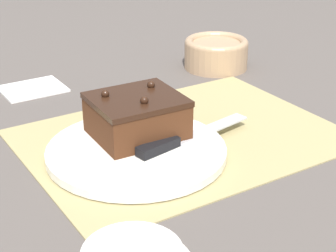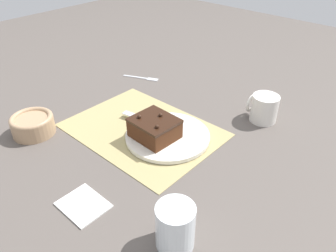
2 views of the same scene
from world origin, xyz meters
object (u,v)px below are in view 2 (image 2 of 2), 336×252
Objects in this scene: dessert_fork at (144,78)px; serving_knife at (159,123)px; chocolate_cake at (155,128)px; drinking_glass at (175,226)px; small_bowl at (33,124)px; cake_plate at (168,136)px; coffee_mug at (264,108)px.

serving_knife is at bearing 28.87° from dessert_fork.
serving_knife is at bearing -58.32° from chocolate_cake.
drinking_glass is (-0.31, 0.28, 0.03)m from serving_knife.
chocolate_cake is 0.37m from small_bowl.
cake_plate is 1.22× the size of serving_knife.
serving_knife reaches higher than dessert_fork.
drinking_glass is 0.56m from coffee_mug.
drinking_glass is (-0.28, 0.23, 0.00)m from chocolate_cake.
coffee_mug is (-0.21, -0.26, 0.02)m from serving_knife.
chocolate_cake reaches higher than serving_knife.
serving_knife is 1.45× the size of dessert_fork.
drinking_glass is 0.58m from small_bowl.
dessert_fork is (0.51, 0.04, -0.04)m from coffee_mug.
coffee_mug is at bearing -79.62° from drinking_glass.
dessert_fork is at bearing -39.95° from chocolate_cake.
chocolate_cake is 0.44m from dessert_fork.
cake_plate is 1.99× the size of small_bowl.
drinking_glass is 0.80m from dessert_fork.
chocolate_cake is at bearing -144.35° from small_bowl.
chocolate_cake is 0.63× the size of serving_knife.
cake_plate is at bearing -45.52° from drinking_glass.
cake_plate is at bearing -142.20° from small_bowl.
cake_plate is 0.05m from chocolate_cake.
drinking_glass is at bearing -142.26° from serving_knife.
serving_knife is (0.03, -0.05, -0.03)m from chocolate_cake.
drinking_glass is 0.80× the size of small_bowl.
chocolate_cake is (0.02, 0.03, 0.04)m from cake_plate.
coffee_mug is (-0.16, -0.28, 0.03)m from cake_plate.
cake_plate is at bearing -120.84° from serving_knife.
small_bowl reaches higher than cake_plate.
small_bowl is (0.58, -0.01, -0.02)m from drinking_glass.
small_bowl reaches higher than serving_knife.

